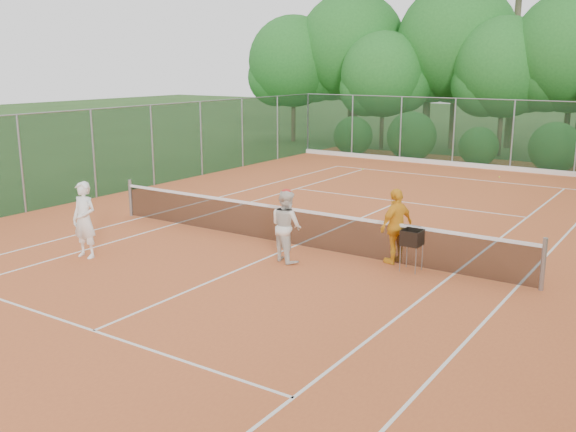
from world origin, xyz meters
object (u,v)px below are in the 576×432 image
object	(u,v)px
player_white	(84,220)
player_center_grp	(286,226)
ball_hopper	(412,238)
player_yellow	(396,226)

from	to	relation	value
player_white	player_center_grp	distance (m)	4.75
player_center_grp	ball_hopper	size ratio (longest dim) A/B	1.83
ball_hopper	player_center_grp	bearing A→B (deg)	-149.98
player_white	ball_hopper	size ratio (longest dim) A/B	1.94
player_center_grp	ball_hopper	distance (m)	2.86
player_center_grp	player_yellow	size ratio (longest dim) A/B	0.98
player_yellow	player_center_grp	bearing A→B (deg)	-44.22
player_white	player_center_grp	size ratio (longest dim) A/B	1.06
player_yellow	ball_hopper	distance (m)	0.67
player_white	ball_hopper	xyz separation A→B (m)	(6.83, 3.30, -0.16)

